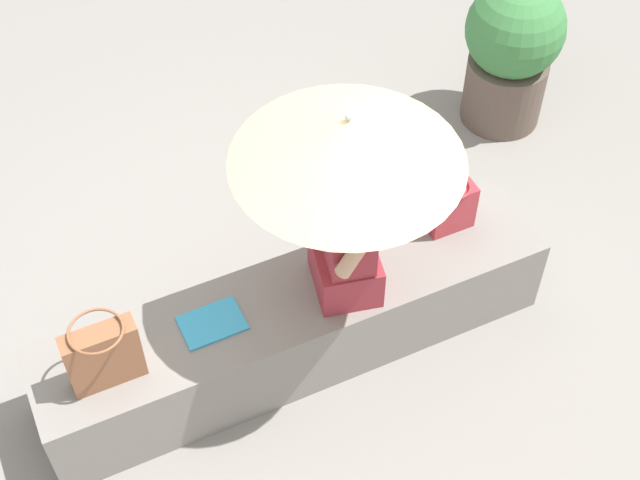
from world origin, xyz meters
name	(u,v)px	position (x,y,z in m)	size (l,w,h in m)	color
ground_plane	(297,352)	(0.00, 0.00, 0.00)	(14.00, 14.00, 0.00)	gray
stone_bench	(296,325)	(0.00, 0.00, 0.23)	(2.47, 0.51, 0.45)	gray
person_seated	(347,228)	(-0.24, 0.03, 0.84)	(0.35, 0.50, 0.90)	#992D38
parasol	(348,141)	(-0.20, 0.09, 1.41)	(0.94, 0.94, 1.09)	#B7B7BC
handbag_black	(450,206)	(-0.86, -0.09, 0.59)	(0.23, 0.17, 0.27)	#B2333D
tote_bag_canvas	(103,355)	(0.89, 0.06, 0.63)	(0.31, 0.23, 0.35)	brown
magazine	(212,323)	(0.40, -0.02, 0.46)	(0.28, 0.20, 0.01)	#339ED1
planter_near	(511,50)	(-1.87, -1.08, 0.50)	(0.58, 0.58, 0.94)	brown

